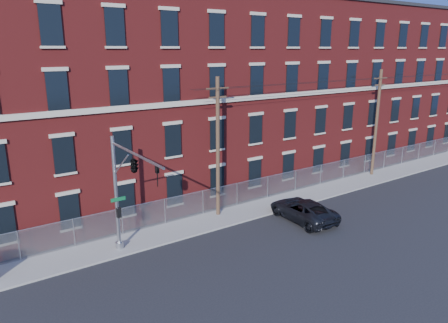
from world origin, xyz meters
TOP-DOWN VIEW (x-y plane):
  - ground at (0.00, 0.00)m, footprint 140.00×140.00m
  - sidewalk at (12.00, 5.00)m, footprint 65.00×3.00m
  - mill_building at (12.00, 13.93)m, footprint 55.30×14.32m
  - chain_link_fence at (12.00, 6.30)m, footprint 59.06×0.06m
  - traffic_signal_mast at (-6.00, 2.18)m, footprint 0.90×6.75m
  - utility_pole_near at (2.00, 5.60)m, footprint 1.80×0.28m
  - utility_pole_mid at (20.00, 5.60)m, footprint 1.80×0.28m
  - overhead_wires at (20.00, 5.60)m, footprint 40.00×0.62m
  - pickup_truck at (6.58, 1.50)m, footprint 2.85×5.63m

SIDE VIEW (x-z plane):
  - ground at x=0.00m, z-range 0.00..0.00m
  - sidewalk at x=12.00m, z-range 0.00..0.12m
  - pickup_truck at x=6.58m, z-range 0.00..1.53m
  - chain_link_fence at x=12.00m, z-range 0.13..1.98m
  - utility_pole_near at x=2.00m, z-range 0.34..10.34m
  - utility_pole_mid at x=20.00m, z-range 0.34..10.34m
  - traffic_signal_mast at x=-6.00m, z-range 1.89..8.89m
  - mill_building at x=12.00m, z-range 0.00..16.30m
  - overhead_wires at x=20.00m, z-range 8.81..9.43m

